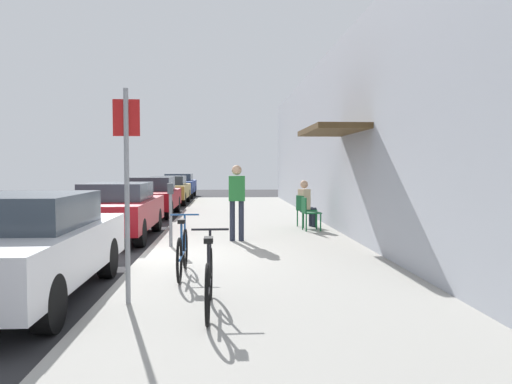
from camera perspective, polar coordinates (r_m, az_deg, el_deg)
The scene contains 16 objects.
ground_plane at distance 9.89m, azimuth -12.78°, elevation -7.59°, with size 60.00×60.00×0.00m, color #2D2D30.
sidewalk_slab at distance 11.74m, azimuth -0.23°, elevation -5.57°, with size 4.50×32.00×0.12m, color #9E9B93.
building_facade at distance 12.02m, azimuth 11.32°, elevation 6.30°, with size 1.40×32.00×5.03m.
parked_car_0 at distance 7.42m, azimuth -24.80°, elevation -5.49°, with size 1.80×4.40×1.42m.
parked_car_1 at distance 12.98m, azimuth -15.44°, elevation -1.91°, with size 1.80×4.40×1.38m.
parked_car_2 at distance 18.81m, azimuth -11.72°, elevation -0.42°, with size 1.80×4.40×1.41m.
parked_car_3 at distance 24.64m, azimuth -9.78°, elevation 0.32°, with size 1.80×4.40×1.35m.
parked_car_4 at distance 29.87m, azimuth -8.68°, elevation 0.80°, with size 1.80×4.40×1.38m.
parking_meter at distance 10.66m, azimuth -9.61°, elevation -2.00°, with size 0.12×0.10×1.32m.
street_sign at distance 6.28m, azimuth -14.37°, elevation 1.48°, with size 0.32×0.06×2.60m.
bicycle_0 at distance 5.89m, azimuth -5.32°, elevation -9.92°, with size 0.46×1.71×0.90m.
bicycle_1 at distance 7.83m, azimuth -8.30°, elevation -6.74°, with size 0.46×1.71×0.90m.
cafe_chair_0 at distance 13.23m, azimuth 5.96°, elevation -2.18°, with size 0.48×0.48×0.87m.
cafe_chair_1 at distance 14.00m, azimuth 5.44°, elevation -1.90°, with size 0.55×0.55×0.87m.
seated_patron_1 at distance 14.02m, azimuth 5.66°, elevation -1.11°, with size 0.51×0.46×1.29m.
pedestrian_standing at distance 11.30m, azimuth -2.19°, elevation -0.50°, with size 0.36×0.22×1.70m.
Camera 1 is at (1.58, -9.60, 1.78)m, focal length 35.45 mm.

